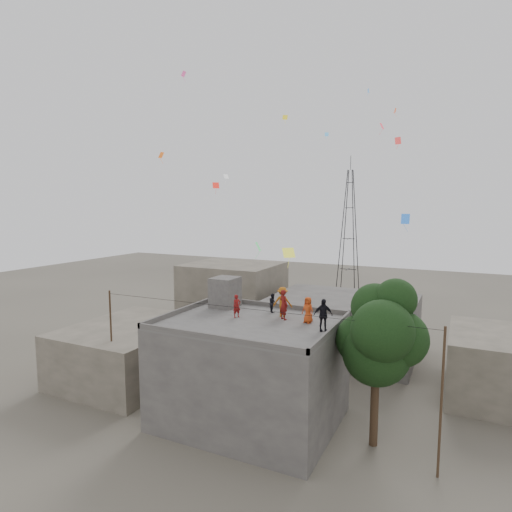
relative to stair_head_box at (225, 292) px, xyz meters
The scene contains 18 objects.
ground 8.21m from the stair_head_box, 39.09° to the right, with size 140.00×140.00×0.00m, color #4C463E.
main_building 5.78m from the stair_head_box, 39.09° to the right, with size 10.00×8.00×6.10m.
parapet 4.21m from the stair_head_box, 39.09° to the right, with size 10.00×8.00×0.30m.
stair_head_box is the anchor object (origin of this frame).
neighbor_west 9.34m from the stair_head_box, behind, with size 8.00×10.00×4.00m, color #585245.
neighbor_north 13.35m from the stair_head_box, 65.48° to the left, with size 12.00×9.00×5.00m, color #494644.
neighbor_northwest 15.45m from the stair_head_box, 116.91° to the left, with size 9.00×8.00×7.00m, color #585245.
neighbor_east 19.35m from the stair_head_box, 23.28° to the left, with size 7.00×8.00×4.40m, color #585245.
tree 10.80m from the stair_head_box, 10.74° to the right, with size 4.90×4.60×9.10m.
utility_line 6.26m from the stair_head_box, 46.14° to the right, with size 20.12×0.62×7.40m.
transmission_tower 37.46m from the stair_head_box, 91.23° to the left, with size 2.97×2.97×20.01m.
person_red_adult 4.94m from the stair_head_box, 15.03° to the right, with size 0.66×0.43×1.81m, color maroon.
person_orange_child 6.47m from the stair_head_box, 11.96° to the right, with size 0.75×0.49×1.53m, color #CA4417.
person_dark_child 3.51m from the stair_head_box, ahead, with size 0.59×0.46×1.22m, color black.
person_dark_adult 8.02m from the stair_head_box, 18.59° to the right, with size 1.04×0.43×1.78m, color black.
person_orange_adult 4.51m from the stair_head_box, ahead, with size 1.19×0.68×1.84m, color #A85A13.
person_red_child 2.93m from the stair_head_box, 45.84° to the right, with size 0.51×0.34×1.41m, color maroon.
kites 10.30m from the stair_head_box, 48.81° to the left, with size 15.51×19.98×12.93m.
Camera 1 is at (11.02, -21.89, 12.88)m, focal length 30.00 mm.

